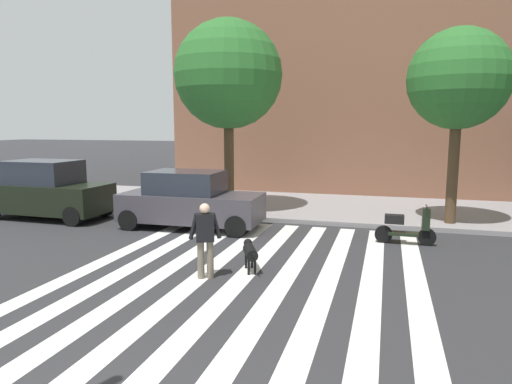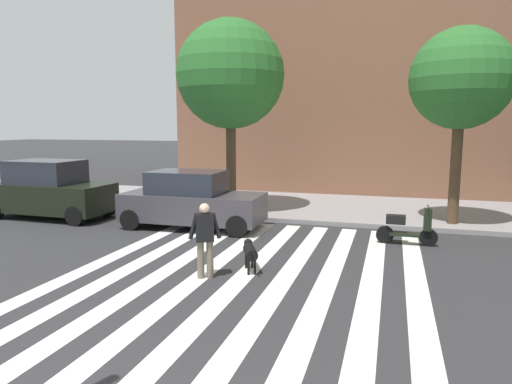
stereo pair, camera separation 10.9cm
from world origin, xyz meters
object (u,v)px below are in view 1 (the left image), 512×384
at_px(parked_car_behind_first, 190,201).
at_px(parked_car_near_curb, 47,191).
at_px(street_tree_middle, 459,80).
at_px(parked_scooter, 405,227).
at_px(dog_on_leash, 250,252).
at_px(pedestrian_dog_walker, 205,236).
at_px(street_tree_nearest, 228,75).

bearing_deg(parked_car_behind_first, parked_car_near_curb, 179.98).
height_order(parked_car_behind_first, street_tree_middle, street_tree_middle).
bearing_deg(parked_scooter, dog_on_leash, -135.21).
xyz_separation_m(street_tree_middle, pedestrian_dog_walker, (-5.69, -6.80, -3.73)).
height_order(parked_car_near_curb, parked_car_behind_first, parked_car_near_curb).
xyz_separation_m(parked_car_near_curb, street_tree_middle, (13.54, 2.36, 3.68)).
bearing_deg(pedestrian_dog_walker, parked_car_near_curb, 150.55).
bearing_deg(street_tree_middle, dog_on_leash, -129.15).
height_order(pedestrian_dog_walker, dog_on_leash, pedestrian_dog_walker).
bearing_deg(parked_scooter, parked_car_behind_first, 177.90).
relative_size(pedestrian_dog_walker, dog_on_leash, 1.59).
xyz_separation_m(parked_car_behind_first, street_tree_nearest, (0.42, 2.56, 4.17)).
xyz_separation_m(pedestrian_dog_walker, dog_on_leash, (0.77, 0.76, -0.48)).
relative_size(parked_scooter, street_tree_nearest, 0.24).
bearing_deg(street_tree_nearest, street_tree_middle, -1.47).
xyz_separation_m(parked_car_near_curb, parked_car_behind_first, (5.50, -0.00, -0.10)).
bearing_deg(parked_car_behind_first, pedestrian_dog_walker, -62.02).
height_order(street_tree_middle, pedestrian_dog_walker, street_tree_middle).
distance_m(street_tree_middle, pedestrian_dog_walker, 9.62).
bearing_deg(street_tree_nearest, pedestrian_dog_walker, -74.57).
bearing_deg(parked_car_near_curb, pedestrian_dog_walker, -29.45).
height_order(parked_car_behind_first, dog_on_leash, parked_car_behind_first).
bearing_deg(parked_car_behind_first, parked_scooter, -2.10).
bearing_deg(pedestrian_dog_walker, parked_scooter, 44.76).
distance_m(street_tree_nearest, street_tree_middle, 7.63).
xyz_separation_m(street_tree_nearest, pedestrian_dog_walker, (1.93, -6.99, -4.12)).
distance_m(parked_car_near_curb, street_tree_middle, 14.23).
distance_m(pedestrian_dog_walker, dog_on_leash, 1.18).
height_order(street_tree_nearest, street_tree_middle, street_tree_nearest).
bearing_deg(street_tree_middle, parked_car_near_curb, -170.09).
relative_size(parked_scooter, pedestrian_dog_walker, 0.99).
relative_size(parked_car_behind_first, street_tree_middle, 0.74).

